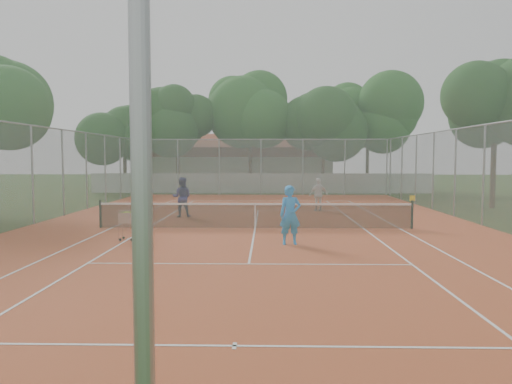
{
  "coord_description": "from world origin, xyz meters",
  "views": [
    {
      "loc": [
        0.47,
        -18.84,
        2.72
      ],
      "look_at": [
        0.0,
        1.5,
        1.3
      ],
      "focal_mm": 35.0,
      "sensor_mm": 36.0,
      "label": 1
    }
  ],
  "objects_px": {
    "player_far_right": "(319,195)",
    "ball_hopper": "(127,225)",
    "player_far_left": "(182,197)",
    "clubhouse": "(242,163)",
    "tennis_net": "(255,215)",
    "player_near": "(290,215)"
  },
  "relations": [
    {
      "from": "player_near",
      "to": "player_far_left",
      "type": "height_order",
      "value": "player_near"
    },
    {
      "from": "tennis_net",
      "to": "clubhouse",
      "type": "distance_m",
      "value": 29.12
    },
    {
      "from": "player_near",
      "to": "player_far_left",
      "type": "distance_m",
      "value": 8.36
    },
    {
      "from": "player_far_left",
      "to": "player_far_right",
      "type": "distance_m",
      "value": 6.92
    },
    {
      "from": "clubhouse",
      "to": "player_far_right",
      "type": "xyz_separation_m",
      "value": [
        5.03,
        -22.92,
        -1.35
      ]
    },
    {
      "from": "tennis_net",
      "to": "player_far_right",
      "type": "height_order",
      "value": "player_far_right"
    },
    {
      "from": "tennis_net",
      "to": "clubhouse",
      "type": "bearing_deg",
      "value": 93.95
    },
    {
      "from": "player_near",
      "to": "player_far_left",
      "type": "xyz_separation_m",
      "value": [
        -4.58,
        6.99,
        -0.02
      ]
    },
    {
      "from": "player_near",
      "to": "player_far_right",
      "type": "distance_m",
      "value": 9.73
    },
    {
      "from": "player_near",
      "to": "player_far_right",
      "type": "relative_size",
      "value": 1.1
    },
    {
      "from": "ball_hopper",
      "to": "player_near",
      "type": "bearing_deg",
      "value": 7.72
    },
    {
      "from": "player_far_right",
      "to": "ball_hopper",
      "type": "relative_size",
      "value": 1.64
    },
    {
      "from": "player_near",
      "to": "player_far_right",
      "type": "xyz_separation_m",
      "value": [
        1.85,
        9.55,
        -0.08
      ]
    },
    {
      "from": "tennis_net",
      "to": "ball_hopper",
      "type": "height_order",
      "value": "ball_hopper"
    },
    {
      "from": "tennis_net",
      "to": "player_far_right",
      "type": "bearing_deg",
      "value": 63.54
    },
    {
      "from": "clubhouse",
      "to": "ball_hopper",
      "type": "height_order",
      "value": "clubhouse"
    },
    {
      "from": "player_far_left",
      "to": "tennis_net",
      "type": "bearing_deg",
      "value": 133.04
    },
    {
      "from": "player_far_left",
      "to": "player_far_right",
      "type": "bearing_deg",
      "value": -159.26
    },
    {
      "from": "clubhouse",
      "to": "player_far_right",
      "type": "height_order",
      "value": "clubhouse"
    },
    {
      "from": "tennis_net",
      "to": "ball_hopper",
      "type": "xyz_separation_m",
      "value": [
        -4.08,
        -2.88,
        0.02
      ]
    },
    {
      "from": "tennis_net",
      "to": "player_far_left",
      "type": "relative_size",
      "value": 6.62
    },
    {
      "from": "player_far_right",
      "to": "ball_hopper",
      "type": "xyz_separation_m",
      "value": [
        -7.11,
        -8.96,
        -0.33
      ]
    }
  ]
}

